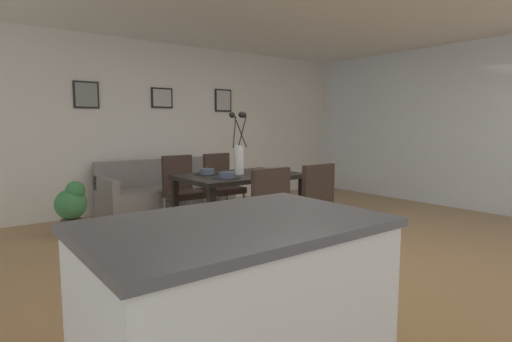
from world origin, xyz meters
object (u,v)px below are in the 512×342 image
at_px(dining_chair_far_right, 221,183).
at_px(framed_picture_center, 162,98).
at_px(bowl_near_right, 207,171).
at_px(framed_picture_left, 86,95).
at_px(sofa, 166,195).
at_px(dining_chair_near_left, 264,209).
at_px(dining_table, 239,182).
at_px(bowl_far_left, 271,171).
at_px(framed_picture_right, 223,101).
at_px(centerpiece_vase, 239,150).
at_px(dining_chair_near_right, 181,187).
at_px(potted_plant, 72,207).
at_px(bowl_near_left, 227,175).
at_px(dining_chair_far_left, 310,202).

distance_m(dining_chair_far_right, framed_picture_center, 1.77).
distance_m(bowl_near_right, framed_picture_left, 2.28).
bearing_deg(dining_chair_far_right, sofa, 123.06).
height_order(dining_chair_near_left, dining_chair_far_right, same).
xyz_separation_m(dining_table, bowl_far_left, (0.32, -0.21, 0.13)).
bearing_deg(sofa, bowl_near_right, -94.88).
distance_m(dining_chair_far_right, bowl_near_right, 0.94).
distance_m(sofa, framed_picture_right, 2.04).
relative_size(dining_chair_near_left, centerpiece_vase, 1.25).
height_order(dining_chair_near_right, framed_picture_right, framed_picture_right).
bearing_deg(potted_plant, framed_picture_left, 63.94).
height_order(dining_chair_near_right, bowl_near_left, dining_chair_near_right).
distance_m(dining_chair_near_right, bowl_far_left, 1.29).
xyz_separation_m(bowl_near_right, sofa, (0.12, 1.42, -0.50)).
xyz_separation_m(bowl_near_right, bowl_far_left, (0.63, -0.43, 0.00)).
relative_size(bowl_near_right, framed_picture_right, 0.44).
xyz_separation_m(dining_chair_near_left, sofa, (0.14, 2.53, -0.23)).
xyz_separation_m(centerpiece_vase, bowl_near_right, (-0.32, 0.21, -0.24)).
bearing_deg(dining_chair_far_left, framed_picture_left, 115.31).
bearing_deg(framed_picture_left, dining_table, -61.65).
bearing_deg(framed_picture_right, dining_chair_far_right, -124.09).
relative_size(dining_chair_far_left, potted_plant, 1.37).
height_order(dining_table, dining_chair_far_right, dining_chair_far_right).
relative_size(dining_chair_far_right, bowl_near_right, 5.41).
height_order(bowl_near_left, framed_picture_left, framed_picture_left).
xyz_separation_m(dining_chair_near_left, dining_chair_far_left, (0.62, -0.01, 0.00)).
bearing_deg(dining_chair_far_right, framed_picture_right, 55.91).
xyz_separation_m(dining_chair_near_left, potted_plant, (-1.30, 2.00, -0.14)).
relative_size(dining_chair_far_left, sofa, 0.49).
distance_m(dining_table, framed_picture_right, 2.63).
relative_size(dining_chair_far_left, bowl_near_left, 5.41).
distance_m(dining_table, dining_chair_near_left, 0.97).
height_order(bowl_far_left, potted_plant, bowl_far_left).
bearing_deg(dining_chair_near_left, bowl_near_right, 88.91).
bearing_deg(framed_picture_center, framed_picture_left, -180.00).
relative_size(dining_chair_far_right, framed_picture_left, 2.44).
bearing_deg(framed_picture_right, dining_chair_far_left, -105.73).
distance_m(dining_table, bowl_far_left, 0.40).
bearing_deg(framed_picture_center, dining_chair_far_right, -76.44).
distance_m(dining_chair_near_right, bowl_near_right, 0.72).
bearing_deg(dining_chair_near_left, dining_chair_far_left, -0.83).
bearing_deg(dining_chair_near_right, potted_plant, 170.41).
bearing_deg(dining_chair_far_left, dining_chair_far_right, 89.67).
xyz_separation_m(centerpiece_vase, framed_picture_center, (-0.00, 2.11, 0.72)).
distance_m(bowl_near_left, framed_picture_right, 2.90).
bearing_deg(framed_picture_left, framed_picture_center, 0.00).
xyz_separation_m(bowl_far_left, framed_picture_left, (-1.45, 2.32, 0.96)).
bearing_deg(dining_chair_near_right, framed_picture_center, 75.49).
bearing_deg(dining_chair_near_left, framed_picture_left, 104.93).
xyz_separation_m(framed_picture_center, potted_plant, (-1.63, -1.01, -1.37)).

